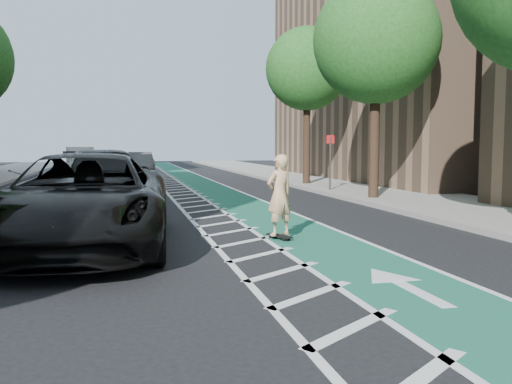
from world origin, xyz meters
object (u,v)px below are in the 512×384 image
object	(u,v)px
suv_near	(86,201)
barrel_a	(71,213)
suv_far	(103,179)
skateboarder	(279,195)

from	to	relation	value
suv_near	barrel_a	size ratio (longest dim) A/B	6.88
suv_far	barrel_a	distance (m)	4.92
skateboarder	suv_near	distance (m)	4.03
suv_far	skateboarder	bearing A→B (deg)	-67.65
skateboarder	barrel_a	xyz separation A→B (m)	(-4.50, 1.96, -0.51)
skateboarder	suv_near	xyz separation A→B (m)	(-4.03, -0.03, -0.03)
skateboarder	suv_far	world-z (taller)	suv_far
skateboarder	suv_near	size ratio (longest dim) A/B	0.26
suv_near	suv_far	distance (m)	6.85
barrel_a	skateboarder	bearing A→B (deg)	-23.56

